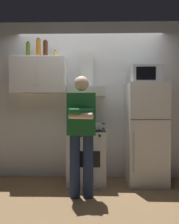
{
  "coord_description": "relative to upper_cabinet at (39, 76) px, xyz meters",
  "views": [
    {
      "loc": [
        0.08,
        -3.4,
        1.22
      ],
      "look_at": [
        0.0,
        0.0,
        1.15
      ],
      "focal_mm": 36.38,
      "sensor_mm": 36.0,
      "label": 1
    }
  ],
  "objects": [
    {
      "name": "refrigerator",
      "position": [
        1.75,
        -0.12,
        -0.95
      ],
      "size": [
        0.6,
        0.62,
        1.6
      ],
      "color": "white",
      "rests_on": "ground_plane"
    },
    {
      "name": "bottle_spice_jar",
      "position": [
        0.27,
        0.03,
        0.36
      ],
      "size": [
        0.05,
        0.05,
        0.13
      ],
      "color": "gold",
      "rests_on": "upper_cabinet"
    },
    {
      "name": "back_wall_tiled",
      "position": [
        0.85,
        0.23,
        -0.4
      ],
      "size": [
        4.8,
        0.1,
        2.7
      ],
      "primitive_type": "cube",
      "color": "white",
      "rests_on": "ground_plane"
    },
    {
      "name": "stove_oven",
      "position": [
        0.8,
        -0.13,
        -1.32
      ],
      "size": [
        0.6,
        0.62,
        0.87
      ],
      "color": "white",
      "rests_on": "ground_plane"
    },
    {
      "name": "upper_cabinet",
      "position": [
        0.0,
        0.0,
        0.0
      ],
      "size": [
        0.9,
        0.37,
        0.6
      ],
      "color": "white"
    },
    {
      "name": "bottle_olive_oil",
      "position": [
        -0.19,
        0.03,
        0.43
      ],
      "size": [
        0.06,
        0.06,
        0.28
      ],
      "color": "#4C6B19",
      "rests_on": "upper_cabinet"
    },
    {
      "name": "cooking_pot",
      "position": [
        0.93,
        -0.24,
        -0.82
      ],
      "size": [
        0.32,
        0.22,
        0.11
      ],
      "color": "#B7BABF",
      "rests_on": "stove_oven"
    },
    {
      "name": "ground_plane",
      "position": [
        0.85,
        -0.37,
        -1.75
      ],
      "size": [
        7.0,
        7.0,
        0.0
      ],
      "primitive_type": "plane",
      "color": "olive"
    },
    {
      "name": "bottle_liquor_amber",
      "position": [
        -0.0,
        -0.03,
        0.45
      ],
      "size": [
        0.08,
        0.08,
        0.31
      ],
      "color": "#B7721E",
      "rests_on": "upper_cabinet"
    },
    {
      "name": "microwave",
      "position": [
        1.75,
        -0.11,
        -0.01
      ],
      "size": [
        0.48,
        0.37,
        0.28
      ],
      "color": "#B7BABF",
      "rests_on": "refrigerator"
    },
    {
      "name": "range_hood",
      "position": [
        0.8,
        0.0,
        -0.15
      ],
      "size": [
        0.6,
        0.44,
        0.75
      ],
      "color": "white"
    },
    {
      "name": "bottle_rum_dark",
      "position": [
        0.11,
        0.01,
        0.44
      ],
      "size": [
        0.08,
        0.08,
        0.29
      ],
      "color": "#47230F",
      "rests_on": "upper_cabinet"
    },
    {
      "name": "person_standing",
      "position": [
        0.75,
        -0.73,
        -0.85
      ],
      "size": [
        0.38,
        0.33,
        1.64
      ],
      "color": "navy",
      "rests_on": "ground_plane"
    }
  ]
}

